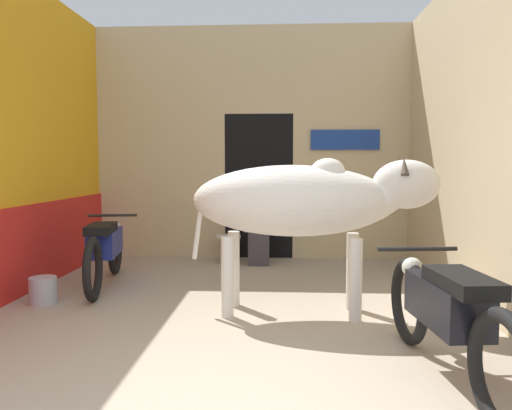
# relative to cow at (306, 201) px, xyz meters

# --- Properties ---
(wall_back_with_doorway) EXTENTS (4.47, 0.93, 3.32)m
(wall_back_with_doorway) POSITION_rel_cow_xyz_m (-0.62, 2.94, 0.41)
(wall_back_with_doorway) COLOR #C6B289
(wall_back_with_doorway) RESTS_ON ground_plane
(wall_right_with_door) EXTENTS (0.22, 4.89, 3.32)m
(wall_right_with_door) POSITION_rel_cow_xyz_m (1.66, 0.20, 0.61)
(wall_right_with_door) COLOR #C6B289
(wall_right_with_door) RESTS_ON ground_plane
(cow) EXTENTS (2.22, 0.77, 1.43)m
(cow) POSITION_rel_cow_xyz_m (0.00, 0.00, 0.00)
(cow) COLOR silver
(cow) RESTS_ON ground_plane
(motorcycle_near) EXTENTS (0.58, 1.95, 0.76)m
(motorcycle_near) POSITION_rel_cow_xyz_m (0.82, -1.37, -0.59)
(motorcycle_near) COLOR black
(motorcycle_near) RESTS_ON ground_plane
(motorcycle_far) EXTENTS (0.58, 1.89, 0.76)m
(motorcycle_far) POSITION_rel_cow_xyz_m (-2.18, 0.91, -0.60)
(motorcycle_far) COLOR black
(motorcycle_far) RESTS_ON ground_plane
(shopkeeper_seated) EXTENTS (0.40, 0.34, 1.13)m
(shopkeeper_seated) POSITION_rel_cow_xyz_m (-0.53, 2.26, -0.44)
(shopkeeper_seated) COLOR #3D3842
(shopkeeper_seated) RESTS_ON ground_plane
(plastic_stool) EXTENTS (0.34, 0.34, 0.39)m
(plastic_stool) POSITION_rel_cow_xyz_m (-0.95, 2.24, -0.82)
(plastic_stool) COLOR beige
(plastic_stool) RESTS_ON ground_plane
(bucket) EXTENTS (0.26, 0.26, 0.26)m
(bucket) POSITION_rel_cow_xyz_m (-2.54, 0.19, -0.90)
(bucket) COLOR #A8A8B2
(bucket) RESTS_ON ground_plane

